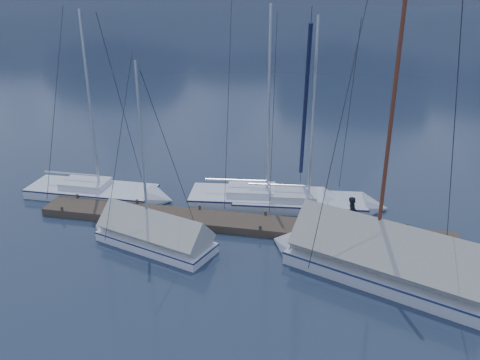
% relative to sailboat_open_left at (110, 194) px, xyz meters
% --- Properties ---
extents(ground, '(1000.00, 1000.00, 0.00)m').
position_rel_sailboat_open_left_xyz_m(ground, '(6.88, -3.78, -0.17)').
color(ground, '#172234').
rests_on(ground, ground).
extents(dock, '(18.00, 1.50, 0.54)m').
position_rel_sailboat_open_left_xyz_m(dock, '(6.88, -1.78, -0.06)').
color(dock, '#382D23').
rests_on(dock, ground).
extents(mooring_posts, '(15.12, 1.52, 0.35)m').
position_rel_sailboat_open_left_xyz_m(mooring_posts, '(6.38, -1.78, 0.18)').
color(mooring_posts, '#382D23').
rests_on(mooring_posts, ground).
extents(sailboat_open_left, '(7.31, 3.14, 9.66)m').
position_rel_sailboat_open_left_xyz_m(sailboat_open_left, '(0.00, 0.00, 0.00)').
color(sailboat_open_left, silver).
rests_on(sailboat_open_left, ground).
extents(sailboat_open_mid, '(7.72, 3.30, 9.95)m').
position_rel_sailboat_open_left_xyz_m(sailboat_open_mid, '(8.15, 0.97, 0.01)').
color(sailboat_open_mid, silver).
rests_on(sailboat_open_mid, ground).
extents(sailboat_open_right, '(7.34, 3.07, 9.48)m').
position_rel_sailboat_open_left_xyz_m(sailboat_open_right, '(10.10, 0.88, -0.00)').
color(sailboat_open_right, silver).
rests_on(sailboat_open_right, ground).
extents(sailboat_covered_near, '(8.62, 5.45, 10.78)m').
position_rel_sailboat_open_left_xyz_m(sailboat_covered_near, '(12.25, -4.31, 0.37)').
color(sailboat_covered_near, silver).
rests_on(sailboat_covered_near, ground).
extents(sailboat_covered_far, '(6.02, 3.44, 8.09)m').
position_rel_sailboat_open_left_xyz_m(sailboat_covered_far, '(3.47, -3.94, 0.23)').
color(sailboat_covered_far, white).
rests_on(sailboat_covered_far, ground).
extents(person, '(0.44, 0.60, 1.52)m').
position_rel_sailboat_open_left_xyz_m(person, '(11.55, -1.83, 0.93)').
color(person, black).
rests_on(person, dock).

